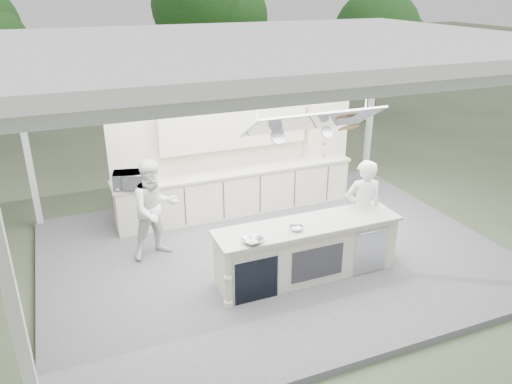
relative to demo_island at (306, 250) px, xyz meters
name	(u,v)px	position (x,y,z in m)	size (l,w,h in m)	color
ground	(273,258)	(-0.18, 0.91, -0.60)	(90.00, 90.00, 0.00)	#4C583C
stage_deck	(273,255)	(-0.18, 0.91, -0.54)	(8.00, 6.00, 0.12)	#5E5E62
tent	(277,48)	(-0.18, 0.90, 3.11)	(8.20, 6.20, 3.86)	white
demo_island	(306,250)	(0.00, 0.00, 0.00)	(3.10, 0.79, 0.95)	#ECE6C8
back_counter	(237,190)	(-0.18, 2.81, 0.00)	(5.08, 0.72, 0.95)	#ECE6C8
back_wall_unit	(252,141)	(0.27, 3.03, 0.98)	(5.05, 0.48, 2.25)	#ECE6C8
tree_cluster	(146,27)	(-0.34, 10.68, 2.69)	(19.55, 9.40, 5.85)	#443222
head_chef	(362,210)	(1.18, 0.22, 0.43)	(0.66, 0.43, 1.81)	white
sous_chef	(155,209)	(-2.12, 1.62, 0.42)	(0.87, 0.68, 1.79)	silver
toaster_oven	(129,180)	(-2.38, 2.61, 0.63)	(0.58, 0.39, 0.32)	silver
bowl_large	(253,241)	(-1.04, -0.24, 0.51)	(0.31, 0.31, 0.08)	silver
bowl_small	(296,228)	(-0.26, -0.12, 0.51)	(0.21, 0.21, 0.07)	silver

